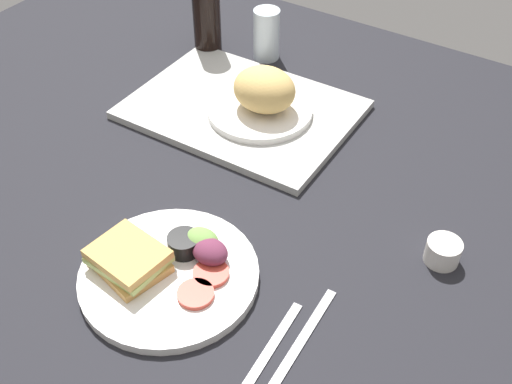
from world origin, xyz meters
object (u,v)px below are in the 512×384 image
at_px(bread_plate_near, 263,97).
at_px(fork, 271,346).
at_px(soda_bottle, 207,15).
at_px(serving_tray, 242,109).
at_px(plate_with_salad, 167,268).
at_px(drinking_glass, 266,34).
at_px(espresso_cup, 443,252).
at_px(knife, 304,336).

xyz_separation_m(bread_plate_near, fork, (0.30, -0.45, -0.05)).
bearing_deg(soda_bottle, fork, -47.73).
bearing_deg(serving_tray, plate_with_salad, -70.96).
bearing_deg(drinking_glass, espresso_cup, -33.72).
relative_size(serving_tray, plate_with_salad, 1.61).
bearing_deg(knife, soda_bottle, 43.02).
height_order(serving_tray, fork, serving_tray).
bearing_deg(knife, fork, 140.48).
bearing_deg(espresso_cup, bread_plate_near, 159.46).
xyz_separation_m(bread_plate_near, soda_bottle, (-0.26, 0.16, 0.04)).
relative_size(serving_tray, bread_plate_near, 2.10).
bearing_deg(bread_plate_near, fork, -56.17).
bearing_deg(serving_tray, drinking_glass, 109.64).
relative_size(bread_plate_near, knife, 1.13).
distance_m(serving_tray, plate_with_salad, 0.45).
bearing_deg(bread_plate_near, soda_bottle, 147.50).
bearing_deg(fork, drinking_glass, 29.18).
relative_size(plate_with_salad, fork, 1.65).
bearing_deg(espresso_cup, serving_tray, 161.62).
xyz_separation_m(serving_tray, plate_with_salad, (0.15, -0.43, 0.01)).
bearing_deg(serving_tray, bread_plate_near, 2.69).
height_order(plate_with_salad, espresso_cup, plate_with_salad).
distance_m(drinking_glass, espresso_cup, 0.69).
bearing_deg(plate_with_salad, drinking_glass, 109.24).
xyz_separation_m(drinking_glass, knife, (0.46, -0.63, -0.06)).
xyz_separation_m(espresso_cup, fork, (-0.14, -0.29, -0.02)).
xyz_separation_m(fork, knife, (0.03, 0.04, 0.00)).
bearing_deg(bread_plate_near, drinking_glass, 120.60).
height_order(fork, knife, same).
relative_size(drinking_glass, soda_bottle, 0.63).
height_order(serving_tray, knife, serving_tray).
distance_m(serving_tray, bread_plate_near, 0.07).
distance_m(bread_plate_near, soda_bottle, 0.31).
bearing_deg(bread_plate_near, plate_with_salad, -77.19).
bearing_deg(espresso_cup, fork, -116.25).
relative_size(drinking_glass, knife, 0.62).
height_order(drinking_glass, fork, drinking_glass).
height_order(plate_with_salad, drinking_glass, drinking_glass).
height_order(serving_tray, espresso_cup, espresso_cup).
height_order(serving_tray, drinking_glass, drinking_glass).
bearing_deg(fork, espresso_cup, -29.87).
xyz_separation_m(espresso_cup, knife, (-0.11, -0.25, -0.02)).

